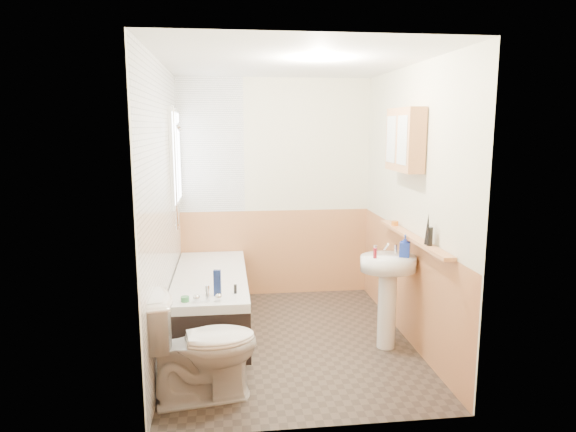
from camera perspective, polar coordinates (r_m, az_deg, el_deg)
The scene contains 26 objects.
floor at distance 4.89m, azimuth 0.22°, elevation -13.69°, with size 2.80×2.80×0.00m, color #312822.
ceiling at distance 4.52m, azimuth 0.24°, elevation 16.78°, with size 2.80×2.80×0.00m, color white.
wall_back at distance 5.93m, azimuth -1.48°, elevation 3.03°, with size 2.20×0.02×2.50m, color #F0EAC6.
wall_front at distance 3.17m, azimuth 3.42°, elevation -3.04°, with size 2.20×0.02×2.50m, color #F0EAC6.
wall_left at distance 4.54m, azimuth -13.81°, elevation 0.63°, with size 0.02×2.80×2.50m, color #F0EAC6.
wall_right at distance 4.81m, azimuth 13.48°, elevation 1.14°, with size 0.02×2.80×2.50m, color #F0EAC6.
wainscot_right at distance 4.97m, azimuth 12.89°, elevation -7.44°, with size 0.01×2.80×1.00m, color tan.
wainscot_front at distance 3.44m, azimuth 3.22°, elevation -15.23°, with size 2.20×0.01×1.00m, color tan.
wainscot_back at distance 6.04m, azimuth -1.43°, elevation -4.07°, with size 2.20×0.01×1.00m, color tan.
tile_cladding_left at distance 4.54m, azimuth -13.54°, elevation 0.63°, with size 0.01×2.80×2.50m, color white.
tile_return_back at distance 5.84m, azimuth -8.64°, elevation 7.74°, with size 0.75×0.01×1.50m, color white.
window at distance 5.43m, azimuth -12.32°, elevation 6.42°, with size 0.03×0.79×0.99m.
bathtub at distance 5.20m, azimuth -8.55°, elevation -9.09°, with size 0.70×1.83×0.67m.
shower_riser at distance 5.13m, azimuth -12.35°, elevation 6.30°, with size 0.11×0.08×1.21m.
toilet at distance 3.86m, azimuth -9.60°, elevation -14.07°, with size 0.46×0.82×0.80m, color white.
sink at distance 4.64m, azimuth 11.02°, elevation -7.28°, with size 0.49×0.40×0.95m.
pine_shelf at distance 4.59m, azimuth 13.66°, elevation -2.33°, with size 0.10×1.53×0.03m, color tan.
medicine_cabinet at distance 4.68m, azimuth 12.83°, elevation 8.26°, with size 0.16×0.61×0.55m.
foam_can at distance 4.23m, azimuth 15.48°, elevation -2.19°, with size 0.05×0.05×0.15m, color black.
green_bottle at distance 4.26m, azimuth 15.27°, elevation -1.39°, with size 0.05×0.05×0.25m, color black.
black_jar at distance 5.02m, azimuth 11.79°, elevation -0.79°, with size 0.07×0.07×0.04m, color orange.
soap_bottle at distance 4.57m, azimuth 12.84°, elevation -3.89°, with size 0.09×0.19×0.09m, color #19339E.
clear_bottle at distance 4.48m, azimuth 9.65°, elevation -4.09°, with size 0.03×0.03×0.09m, color maroon.
blue_gel at distance 4.45m, azimuth -7.86°, elevation -7.37°, with size 0.06×0.04×0.23m, color navy.
cream_jar at distance 4.38m, azimuth -11.38°, elevation -9.03°, with size 0.07×0.07×0.04m, color #388447.
orange_bottle at distance 4.51m, azimuth -5.87°, elevation -8.08°, with size 0.03×0.03×0.08m, color black.
Camera 1 is at (-0.56, -4.45, 1.96)m, focal length 32.00 mm.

